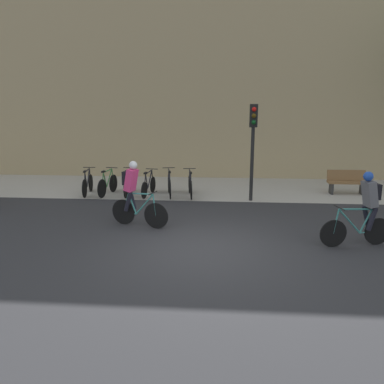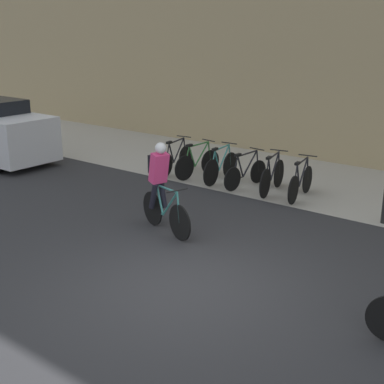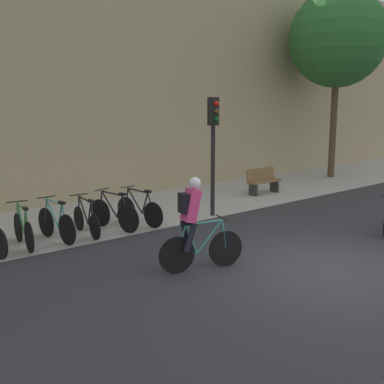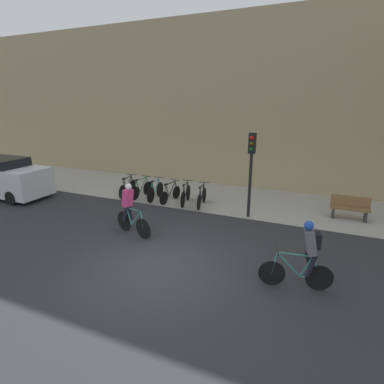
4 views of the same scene
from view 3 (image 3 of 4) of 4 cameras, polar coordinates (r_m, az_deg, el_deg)
name	(u,v)px [view 3 (image 3 of 4)]	position (r m, az deg, el deg)	size (l,w,h in m)	color
ground	(327,270)	(9.59, 15.73, -8.91)	(200.00, 200.00, 0.00)	#2B2B2D
kerb_strip	(130,211)	(14.28, -7.38, -2.24)	(44.00, 4.50, 0.01)	#A39E93
building_facade	(82,67)	(16.18, -12.88, 14.24)	(44.00, 0.60, 8.53)	tan
cyclist_pink	(194,222)	(8.94, 0.24, -3.60)	(1.65, 0.63, 1.79)	black
parked_bike_1	(23,229)	(11.18, -19.37, -4.21)	(0.46, 1.64, 0.97)	black
parked_bike_2	(56,223)	(11.47, -15.79, -3.61)	(0.46, 1.66, 0.98)	black
parked_bike_3	(86,220)	(11.80, -12.41, -3.21)	(0.46, 1.62, 0.94)	black
parked_bike_4	(114,213)	(12.17, -9.23, -2.53)	(0.49, 1.71, 0.99)	black
parked_bike_5	(139,210)	(12.58, -6.24, -2.10)	(0.46, 1.69, 0.97)	black
traffic_light_pole	(213,134)	(13.29, 2.55, 6.87)	(0.26, 0.30, 3.29)	black
bench	(263,181)	(17.02, 8.43, 1.33)	(1.40, 0.44, 0.89)	brown
street_tree_0	(338,39)	(21.67, 16.90, 17.00)	(4.03, 4.03, 7.80)	#4C3823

